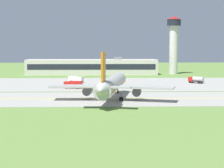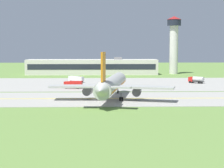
{
  "view_description": "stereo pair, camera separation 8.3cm",
  "coord_description": "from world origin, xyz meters",
  "px_view_note": "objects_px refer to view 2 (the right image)",
  "views": [
    {
      "loc": [
        2.28,
        -97.25,
        13.5
      ],
      "look_at": [
        4.87,
        -0.01,
        4.0
      ],
      "focal_mm": 58.65,
      "sensor_mm": 36.0,
      "label": 1
    },
    {
      "loc": [
        2.36,
        -97.25,
        13.5
      ],
      "look_at": [
        4.87,
        -0.01,
        4.0
      ],
      "focal_mm": 58.65,
      "sensor_mm": 36.0,
      "label": 2
    }
  ],
  "objects_px": {
    "control_tower": "(174,40)",
    "service_truck_baggage": "(196,79)",
    "airplane_lead": "(112,84)",
    "service_truck_fuel": "(73,84)",
    "service_truck_catering": "(76,79)"
  },
  "relations": [
    {
      "from": "airplane_lead",
      "to": "control_tower",
      "type": "bearing_deg",
      "value": 70.26
    },
    {
      "from": "service_truck_fuel",
      "to": "airplane_lead",
      "type": "bearing_deg",
      "value": -65.91
    },
    {
      "from": "airplane_lead",
      "to": "control_tower",
      "type": "height_order",
      "value": "control_tower"
    },
    {
      "from": "airplane_lead",
      "to": "service_truck_catering",
      "type": "distance_m",
      "value": 50.95
    },
    {
      "from": "airplane_lead",
      "to": "service_truck_fuel",
      "type": "xyz_separation_m",
      "value": [
        -12.25,
        27.41,
        -2.6
      ]
    },
    {
      "from": "service_truck_baggage",
      "to": "control_tower",
      "type": "height_order",
      "value": "control_tower"
    },
    {
      "from": "service_truck_baggage",
      "to": "control_tower",
      "type": "xyz_separation_m",
      "value": [
        1.37,
        52.93,
        16.51
      ]
    },
    {
      "from": "service_truck_fuel",
      "to": "control_tower",
      "type": "xyz_separation_m",
      "value": [
        47.4,
        70.54,
        16.52
      ]
    },
    {
      "from": "service_truck_baggage",
      "to": "service_truck_catering",
      "type": "distance_m",
      "value": 46.9
    },
    {
      "from": "airplane_lead",
      "to": "service_truck_baggage",
      "type": "height_order",
      "value": "airplane_lead"
    },
    {
      "from": "service_truck_catering",
      "to": "control_tower",
      "type": "relative_size",
      "value": 0.21
    },
    {
      "from": "service_truck_catering",
      "to": "service_truck_fuel",
      "type": "bearing_deg",
      "value": -88.21
    },
    {
      "from": "airplane_lead",
      "to": "service_truck_baggage",
      "type": "xyz_separation_m",
      "value": [
        33.78,
        45.03,
        -2.6
      ]
    },
    {
      "from": "control_tower",
      "to": "service_truck_baggage",
      "type": "bearing_deg",
      "value": -91.48
    },
    {
      "from": "service_truck_fuel",
      "to": "control_tower",
      "type": "height_order",
      "value": "control_tower"
    }
  ]
}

